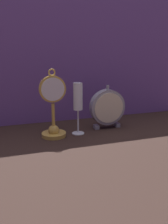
# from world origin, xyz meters

# --- Properties ---
(ground_plane) EXTENTS (4.00, 4.00, 0.00)m
(ground_plane) POSITION_xyz_m (0.00, 0.00, 0.00)
(ground_plane) COLOR black
(fabric_backdrop_drape) EXTENTS (1.30, 0.01, 0.62)m
(fabric_backdrop_drape) POSITION_xyz_m (0.00, 0.33, 0.31)
(fabric_backdrop_drape) COLOR #6B478E
(fabric_backdrop_drape) RESTS_ON ground_plane
(pocket_watch_on_stand) EXTENTS (0.11, 0.10, 0.29)m
(pocket_watch_on_stand) POSITION_xyz_m (-0.13, 0.10, 0.11)
(pocket_watch_on_stand) COLOR gold
(pocket_watch_on_stand) RESTS_ON ground_plane
(mantel_clock_silver) EXTENTS (0.16, 0.04, 0.20)m
(mantel_clock_silver) POSITION_xyz_m (0.13, 0.14, 0.10)
(mantel_clock_silver) COLOR gray
(mantel_clock_silver) RESTS_ON ground_plane
(champagne_flute) EXTENTS (0.05, 0.05, 0.22)m
(champagne_flute) POSITION_xyz_m (-0.02, 0.10, 0.15)
(champagne_flute) COLOR silver
(champagne_flute) RESTS_ON ground_plane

